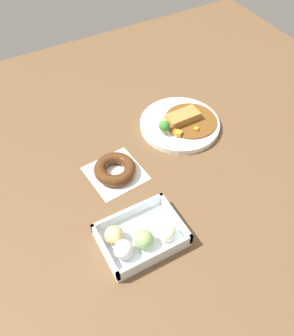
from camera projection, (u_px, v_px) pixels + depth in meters
name	position (u px, v px, depth m)	size (l,w,h in m)	color
ground_plane	(176.00, 176.00, 1.03)	(1.60, 1.60, 0.00)	brown
curry_plate	(180.00, 123.00, 1.15)	(0.25, 0.25, 0.06)	white
donut_box	(140.00, 238.00, 0.87)	(0.20, 0.14, 0.06)	silver
chocolate_ring_donut	(115.00, 169.00, 1.02)	(0.16, 0.16, 0.04)	white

